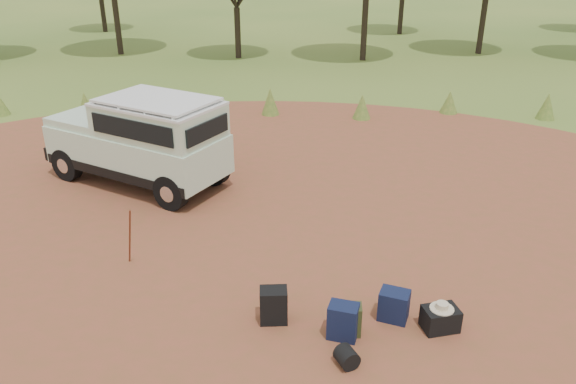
{
  "coord_description": "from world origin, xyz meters",
  "views": [
    {
      "loc": [
        0.93,
        -9.32,
        5.52
      ],
      "look_at": [
        0.75,
        0.46,
        1.0
      ],
      "focal_mm": 35.0,
      "sensor_mm": 36.0,
      "label": 1
    }
  ],
  "objects_px": {
    "duffel_navy": "(394,305)",
    "backpack_olive": "(349,319)",
    "walking_staff": "(130,237)",
    "backpack_black": "(274,306)",
    "hard_case": "(440,319)",
    "safari_vehicle": "(141,142)",
    "backpack_navy": "(343,321)"
  },
  "relations": [
    {
      "from": "backpack_olive",
      "to": "duffel_navy",
      "type": "height_order",
      "value": "same"
    },
    {
      "from": "backpack_olive",
      "to": "hard_case",
      "type": "distance_m",
      "value": 1.41
    },
    {
      "from": "backpack_olive",
      "to": "hard_case",
      "type": "height_order",
      "value": "backpack_olive"
    },
    {
      "from": "safari_vehicle",
      "to": "backpack_olive",
      "type": "bearing_deg",
      "value": -22.46
    },
    {
      "from": "duffel_navy",
      "to": "backpack_olive",
      "type": "bearing_deg",
      "value": -133.29
    },
    {
      "from": "duffel_navy",
      "to": "backpack_black",
      "type": "bearing_deg",
      "value": -156.93
    },
    {
      "from": "backpack_black",
      "to": "duffel_navy",
      "type": "distance_m",
      "value": 1.87
    },
    {
      "from": "hard_case",
      "to": "safari_vehicle",
      "type": "bearing_deg",
      "value": 123.46
    },
    {
      "from": "walking_staff",
      "to": "backpack_olive",
      "type": "relative_size",
      "value": 2.63
    },
    {
      "from": "walking_staff",
      "to": "hard_case",
      "type": "height_order",
      "value": "walking_staff"
    },
    {
      "from": "walking_staff",
      "to": "backpack_navy",
      "type": "distance_m",
      "value": 4.13
    },
    {
      "from": "backpack_black",
      "to": "hard_case",
      "type": "relative_size",
      "value": 1.1
    },
    {
      "from": "backpack_navy",
      "to": "walking_staff",
      "type": "bearing_deg",
      "value": 168.45
    },
    {
      "from": "safari_vehicle",
      "to": "walking_staff",
      "type": "bearing_deg",
      "value": -50.59
    },
    {
      "from": "hard_case",
      "to": "backpack_olive",
      "type": "bearing_deg",
      "value": 171.08
    },
    {
      "from": "backpack_olive",
      "to": "walking_staff",
      "type": "bearing_deg",
      "value": 157.5
    },
    {
      "from": "walking_staff",
      "to": "backpack_black",
      "type": "xyz_separation_m",
      "value": [
        2.62,
        -1.51,
        -0.34
      ]
    },
    {
      "from": "walking_staff",
      "to": "backpack_olive",
      "type": "height_order",
      "value": "walking_staff"
    },
    {
      "from": "walking_staff",
      "to": "hard_case",
      "type": "bearing_deg",
      "value": -52.44
    },
    {
      "from": "backpack_black",
      "to": "backpack_olive",
      "type": "bearing_deg",
      "value": -16.86
    },
    {
      "from": "backpack_black",
      "to": "hard_case",
      "type": "bearing_deg",
      "value": -6.95
    },
    {
      "from": "backpack_navy",
      "to": "backpack_olive",
      "type": "distance_m",
      "value": 0.14
    },
    {
      "from": "backpack_olive",
      "to": "hard_case",
      "type": "bearing_deg",
      "value": 7.73
    },
    {
      "from": "backpack_olive",
      "to": "hard_case",
      "type": "xyz_separation_m",
      "value": [
        1.4,
        0.12,
        -0.07
      ]
    },
    {
      "from": "backpack_olive",
      "to": "backpack_black",
      "type": "bearing_deg",
      "value": 169.52
    },
    {
      "from": "backpack_black",
      "to": "backpack_olive",
      "type": "relative_size",
      "value": 1.15
    },
    {
      "from": "backpack_olive",
      "to": "duffel_navy",
      "type": "bearing_deg",
      "value": 29.18
    },
    {
      "from": "safari_vehicle",
      "to": "backpack_olive",
      "type": "distance_m",
      "value": 7.18
    },
    {
      "from": "safari_vehicle",
      "to": "backpack_olive",
      "type": "xyz_separation_m",
      "value": [
        4.48,
        -5.55,
        -0.8
      ]
    },
    {
      "from": "backpack_olive",
      "to": "duffel_navy",
      "type": "distance_m",
      "value": 0.81
    },
    {
      "from": "safari_vehicle",
      "to": "backpack_navy",
      "type": "distance_m",
      "value": 7.18
    },
    {
      "from": "duffel_navy",
      "to": "safari_vehicle",
      "type": "bearing_deg",
      "value": 155.45
    }
  ]
}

